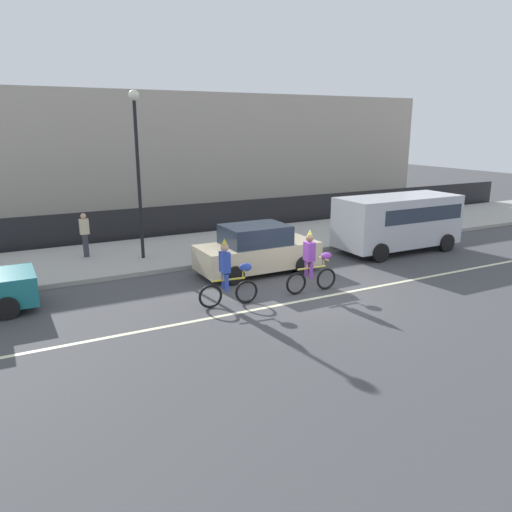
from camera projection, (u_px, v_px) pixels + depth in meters
ground_plane at (312, 292)px, 14.93m from camera, size 80.00×80.00×0.00m
road_centre_line at (322, 297)px, 14.50m from camera, size 36.00×0.14×0.01m
sidewalk_curb at (223, 245)px, 20.47m from camera, size 60.00×5.00×0.15m
fence_line at (197, 219)px, 22.79m from camera, size 40.00×0.08×1.40m
building_backdrop at (195, 151)px, 30.98m from camera, size 28.00×8.00×6.58m
parade_cyclist_cobalt at (229, 276)px, 13.62m from camera, size 1.72×0.50×1.92m
parade_cyclist_purple at (312, 265)px, 14.76m from camera, size 1.72×0.50×1.92m
parked_van_silver at (399, 219)px, 19.58m from camera, size 5.00×2.22×2.18m
parked_car_beige at (257, 250)px, 16.75m from camera, size 4.10×1.92×1.64m
street_lamp_post at (137, 151)px, 17.27m from camera, size 0.36×0.36×5.86m
pedestrian_onlooker at (85, 234)px, 18.16m from camera, size 0.32×0.20×1.62m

